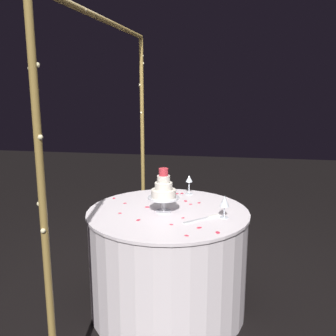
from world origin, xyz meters
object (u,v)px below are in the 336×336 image
decorative_arch (109,124)px  cake_knife (204,218)px  tiered_cake (164,190)px  main_table (168,261)px  wine_glass_1 (165,180)px  wine_glass_2 (189,180)px  wine_glass_0 (225,202)px

decorative_arch → cake_knife: 0.91m
tiered_cake → decorative_arch: bearing=86.5°
decorative_arch → tiered_cake: size_ratio=6.73×
main_table → wine_glass_1: size_ratio=7.24×
wine_glass_2 → cake_knife: size_ratio=0.67×
decorative_arch → tiered_cake: bearing=-93.5°
decorative_arch → wine_glass_2: 0.83m
wine_glass_1 → wine_glass_2: wine_glass_1 is taller
main_table → tiered_cake: bearing=128.7°
wine_glass_0 → wine_glass_2: bearing=29.5°
cake_knife → wine_glass_2: bearing=15.9°
cake_knife → wine_glass_1: bearing=33.8°
decorative_arch → wine_glass_0: 0.95m
decorative_arch → wine_glass_0: bearing=-95.6°
wine_glass_0 → wine_glass_1: 0.68m
tiered_cake → wine_glass_0: (-0.06, -0.42, -0.05)m
main_table → wine_glass_0: (-0.08, -0.39, 0.49)m
wine_glass_1 → wine_glass_0: bearing=-134.9°
tiered_cake → wine_glass_1: size_ratio=1.98×
tiered_cake → cake_knife: bearing=-109.1°
wine_glass_2 → cake_knife: (-0.56, -0.16, -0.11)m
main_table → wine_glass_0: bearing=-101.2°
cake_knife → wine_glass_0: bearing=-71.4°
tiered_cake → wine_glass_2: bearing=-15.7°
wine_glass_2 → tiered_cake: bearing=164.3°
wine_glass_0 → wine_glass_2: size_ratio=0.99×
decorative_arch → wine_glass_2: decorative_arch is taller
decorative_arch → main_table: (-0.00, -0.41, -0.99)m
main_table → wine_glass_2: wine_glass_2 is taller
decorative_arch → main_table: bearing=-90.2°
main_table → cake_knife: size_ratio=4.88×
main_table → wine_glass_1: wine_glass_1 is taller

